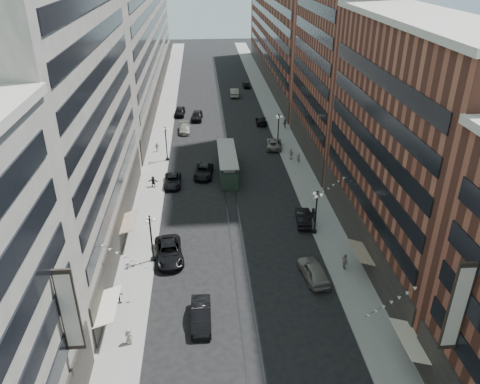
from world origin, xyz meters
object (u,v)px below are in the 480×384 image
object	(u,v)px
streetcar	(227,164)
car_12	(261,120)
pedestrian_1	(129,336)
pedestrian_8	(298,158)
lamppost_sw_far	(151,237)
car_2	(169,252)
car_10	(303,217)
car_extra_0	(246,84)
car_4	(314,271)
pedestrian_9	(285,124)
pedestrian_extra_0	(291,154)
lamppost_se_far	(316,211)
car_5	(201,315)
car_7	(173,181)
pedestrian_7	(313,214)
car_extra_1	(204,171)
pedestrian_2	(118,296)
pedestrian_4	(345,262)
pedestrian_6	(157,147)
lamppost_se_mid	(278,129)
car_13	(197,116)
car_14	(234,92)
pedestrian_5	(153,181)
lamppost_sw_mid	(166,143)
car_8	(184,129)
car_9	(180,111)
car_11	(274,144)

from	to	relation	value
streetcar	car_12	xyz separation A→B (m)	(7.79, 22.03, -0.81)
pedestrian_1	pedestrian_8	world-z (taller)	pedestrian_8
streetcar	pedestrian_1	world-z (taller)	streetcar
car_12	lamppost_sw_far	bearing A→B (deg)	71.46
car_2	car_10	bearing A→B (deg)	13.82
car_extra_0	car_12	bearing A→B (deg)	88.81
car_4	pedestrian_9	bearing A→B (deg)	-103.58
pedestrian_9	pedestrian_extra_0	world-z (taller)	pedestrian_extra_0
lamppost_sw_far	lamppost_se_far	xyz separation A→B (m)	(18.40, 4.00, 0.00)
car_5	car_7	xyz separation A→B (m)	(-3.80, 27.97, -0.13)
pedestrian_7	pedestrian_extra_0	bearing A→B (deg)	-69.38
car_extra_1	lamppost_sw_far	bearing A→B (deg)	-98.89
pedestrian_extra_0	lamppost_se_far	bearing A→B (deg)	130.52
pedestrian_2	car_extra_0	bearing A→B (deg)	57.82
car_2	pedestrian_4	world-z (taller)	pedestrian_4
pedestrian_8	pedestrian_extra_0	bearing A→B (deg)	-83.03
car_5	lamppost_se_far	bearing A→B (deg)	45.90
pedestrian_6	pedestrian_9	bearing A→B (deg)	-165.24
pedestrian_extra_0	pedestrian_2	bearing A→B (deg)	99.23
car_10	pedestrian_9	distance (m)	33.98
pedestrian_2	pedestrian_7	size ratio (longest dim) A/B	1.01
pedestrian_9	car_extra_1	distance (m)	24.77
car_2	car_4	size ratio (longest dim) A/B	1.18
pedestrian_4	car_extra_0	size ratio (longest dim) A/B	0.43
pedestrian_6	lamppost_se_mid	bearing A→B (deg)	175.55
car_extra_0	car_2	bearing A→B (deg)	76.17
car_13	pedestrian_extra_0	bearing A→B (deg)	-50.70
streetcar	car_14	bearing A→B (deg)	84.46
lamppost_sw_far	pedestrian_5	xyz separation A→B (m)	(-1.44, 17.76, -2.16)
car_2	lamppost_sw_far	bearing A→B (deg)	-174.56
lamppost_sw_mid	car_8	world-z (taller)	lamppost_sw_mid
pedestrian_1	car_7	bearing A→B (deg)	-71.02
car_5	car_extra_0	xyz separation A→B (m)	(11.69, 80.50, -0.10)
car_extra_1	pedestrian_9	bearing A→B (deg)	57.83
car_9	pedestrian_8	distance (m)	32.21
pedestrian_1	car_extra_1	bearing A→B (deg)	-78.25
lamppost_se_far	lamppost_se_mid	xyz separation A→B (m)	(0.00, 28.00, 0.00)
lamppost_sw_far	pedestrian_6	world-z (taller)	lamppost_sw_far
pedestrian_5	pedestrian_7	xyz separation A→B (m)	(20.21, -11.03, 0.09)
car_11	pedestrian_8	world-z (taller)	pedestrian_8
lamppost_se_mid	pedestrian_2	bearing A→B (deg)	-118.50
car_2	car_11	bearing A→B (deg)	55.39
car_7	car_extra_0	size ratio (longest dim) A/B	1.18
car_2	car_9	distance (m)	49.67
car_11	lamppost_sw_mid	bearing A→B (deg)	21.19
pedestrian_6	pedestrian_extra_0	distance (m)	21.98
pedestrian_1	car_8	xyz separation A→B (m)	(3.45, 51.90, -0.21)
pedestrian_6	car_extra_0	xyz separation A→B (m)	(18.56, 39.96, -0.19)
lamppost_sw_far	pedestrian_4	size ratio (longest dim) A/B	3.02
pedestrian_9	pedestrian_8	bearing A→B (deg)	-92.80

